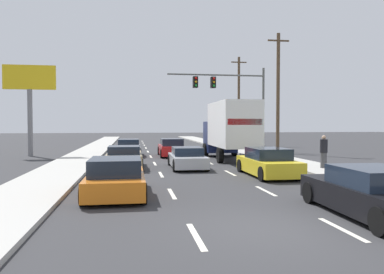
{
  "coord_description": "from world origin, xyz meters",
  "views": [
    {
      "loc": [
        -3.05,
        -8.28,
        2.42
      ],
      "look_at": [
        0.95,
        16.89,
        1.53
      ],
      "focal_mm": 35.29,
      "sensor_mm": 36.0,
      "label": 1
    }
  ],
  "objects_px": {
    "box_truck": "(230,128)",
    "car_black": "(372,193)",
    "car_gray": "(129,148)",
    "car_tan": "(124,158)",
    "utility_pole_mid": "(278,92)",
    "roadside_billboard": "(30,92)",
    "car_red": "(171,148)",
    "car_yellow": "(268,163)",
    "utility_pole_far": "(239,100)",
    "traffic_signal_mast": "(225,90)",
    "car_orange": "(116,178)",
    "car_silver": "(187,158)",
    "pedestrian_near_corner": "(324,152)"
  },
  "relations": [
    {
      "from": "box_truck",
      "to": "car_black",
      "type": "height_order",
      "value": "box_truck"
    },
    {
      "from": "car_tan",
      "to": "roadside_billboard",
      "type": "relative_size",
      "value": 0.63
    },
    {
      "from": "car_yellow",
      "to": "pedestrian_near_corner",
      "type": "distance_m",
      "value": 3.88
    },
    {
      "from": "car_orange",
      "to": "utility_pole_mid",
      "type": "distance_m",
      "value": 21.16
    },
    {
      "from": "box_truck",
      "to": "traffic_signal_mast",
      "type": "bearing_deg",
      "value": 78.18
    },
    {
      "from": "utility_pole_far",
      "to": "pedestrian_near_corner",
      "type": "height_order",
      "value": "utility_pole_far"
    },
    {
      "from": "car_red",
      "to": "box_truck",
      "type": "relative_size",
      "value": 0.52
    },
    {
      "from": "car_tan",
      "to": "car_yellow",
      "type": "distance_m",
      "value": 7.87
    },
    {
      "from": "car_yellow",
      "to": "roadside_billboard",
      "type": "bearing_deg",
      "value": 136.57
    },
    {
      "from": "car_red",
      "to": "roadside_billboard",
      "type": "bearing_deg",
      "value": 170.44
    },
    {
      "from": "car_orange",
      "to": "utility_pole_far",
      "type": "bearing_deg",
      "value": 66.48
    },
    {
      "from": "traffic_signal_mast",
      "to": "car_yellow",
      "type": "bearing_deg",
      "value": -96.71
    },
    {
      "from": "car_gray",
      "to": "car_yellow",
      "type": "relative_size",
      "value": 1.02
    },
    {
      "from": "box_truck",
      "to": "traffic_signal_mast",
      "type": "xyz_separation_m",
      "value": [
        1.55,
        7.41,
        3.25
      ]
    },
    {
      "from": "utility_pole_mid",
      "to": "utility_pole_far",
      "type": "xyz_separation_m",
      "value": [
        0.3,
        12.53,
        0.13
      ]
    },
    {
      "from": "car_orange",
      "to": "roadside_billboard",
      "type": "bearing_deg",
      "value": 112.54
    },
    {
      "from": "car_black",
      "to": "pedestrian_near_corner",
      "type": "height_order",
      "value": "pedestrian_near_corner"
    },
    {
      "from": "traffic_signal_mast",
      "to": "utility_pole_far",
      "type": "distance_m",
      "value": 10.78
    },
    {
      "from": "car_red",
      "to": "car_silver",
      "type": "height_order",
      "value": "car_red"
    },
    {
      "from": "car_red",
      "to": "car_yellow",
      "type": "distance_m",
      "value": 11.74
    },
    {
      "from": "car_tan",
      "to": "car_red",
      "type": "distance_m",
      "value": 7.82
    },
    {
      "from": "pedestrian_near_corner",
      "to": "car_red",
      "type": "bearing_deg",
      "value": 125.23
    },
    {
      "from": "car_gray",
      "to": "roadside_billboard",
      "type": "relative_size",
      "value": 0.65
    },
    {
      "from": "car_red",
      "to": "utility_pole_mid",
      "type": "height_order",
      "value": "utility_pole_mid"
    },
    {
      "from": "car_yellow",
      "to": "utility_pole_far",
      "type": "xyz_separation_m",
      "value": [
        5.89,
        25.33,
        4.58
      ]
    },
    {
      "from": "car_gray",
      "to": "utility_pole_far",
      "type": "xyz_separation_m",
      "value": [
        12.39,
        13.15,
        4.59
      ]
    },
    {
      "from": "car_orange",
      "to": "car_gray",
      "type": "bearing_deg",
      "value": 88.99
    },
    {
      "from": "utility_pole_far",
      "to": "roadside_billboard",
      "type": "xyz_separation_m",
      "value": [
        -19.64,
        -12.31,
        -0.39
      ]
    },
    {
      "from": "car_yellow",
      "to": "pedestrian_near_corner",
      "type": "height_order",
      "value": "pedestrian_near_corner"
    },
    {
      "from": "car_gray",
      "to": "box_truck",
      "type": "relative_size",
      "value": 0.57
    },
    {
      "from": "traffic_signal_mast",
      "to": "roadside_billboard",
      "type": "bearing_deg",
      "value": -171.43
    },
    {
      "from": "box_truck",
      "to": "utility_pole_far",
      "type": "height_order",
      "value": "utility_pole_far"
    },
    {
      "from": "car_black",
      "to": "utility_pole_far",
      "type": "relative_size",
      "value": 0.45
    },
    {
      "from": "car_yellow",
      "to": "car_gray",
      "type": "bearing_deg",
      "value": 118.07
    },
    {
      "from": "car_silver",
      "to": "utility_pole_far",
      "type": "bearing_deg",
      "value": 67.1
    },
    {
      "from": "car_black",
      "to": "utility_pole_far",
      "type": "distance_m",
      "value": 33.86
    },
    {
      "from": "car_black",
      "to": "utility_pole_far",
      "type": "bearing_deg",
      "value": 79.85
    },
    {
      "from": "car_yellow",
      "to": "car_silver",
      "type": "bearing_deg",
      "value": 131.6
    },
    {
      "from": "box_truck",
      "to": "utility_pole_far",
      "type": "relative_size",
      "value": 0.77
    },
    {
      "from": "utility_pole_mid",
      "to": "roadside_billboard",
      "type": "relative_size",
      "value": 1.44
    },
    {
      "from": "utility_pole_mid",
      "to": "car_gray",
      "type": "bearing_deg",
      "value": -177.1
    },
    {
      "from": "car_gray",
      "to": "car_orange",
      "type": "xyz_separation_m",
      "value": [
        -0.28,
        -15.96,
        -0.0
      ]
    },
    {
      "from": "car_silver",
      "to": "car_yellow",
      "type": "distance_m",
      "value": 4.91
    },
    {
      "from": "car_gray",
      "to": "roadside_billboard",
      "type": "bearing_deg",
      "value": 173.46
    },
    {
      "from": "car_gray",
      "to": "car_tan",
      "type": "distance_m",
      "value": 8.0
    },
    {
      "from": "car_yellow",
      "to": "roadside_billboard",
      "type": "distance_m",
      "value": 19.39
    },
    {
      "from": "roadside_billboard",
      "to": "utility_pole_far",
      "type": "bearing_deg",
      "value": 32.09
    },
    {
      "from": "car_yellow",
      "to": "roadside_billboard",
      "type": "relative_size",
      "value": 0.63
    },
    {
      "from": "utility_pole_mid",
      "to": "car_black",
      "type": "bearing_deg",
      "value": -105.32
    },
    {
      "from": "utility_pole_mid",
      "to": "pedestrian_near_corner",
      "type": "xyz_separation_m",
      "value": [
        -2.02,
        -11.31,
        -4.06
      ]
    }
  ]
}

